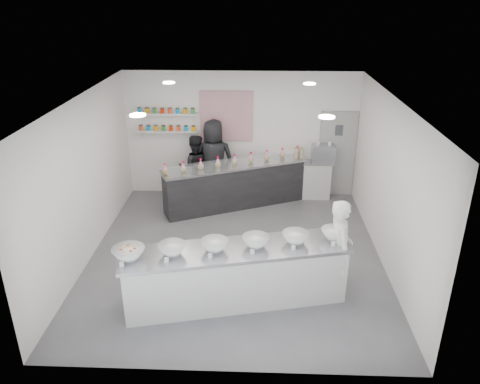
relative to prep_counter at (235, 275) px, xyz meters
name	(u,v)px	position (x,y,z in m)	size (l,w,h in m)	color
floor	(236,254)	(-0.07, 1.44, -0.49)	(6.00, 6.00, 0.00)	#515156
ceiling	(235,100)	(-0.07, 1.44, 2.51)	(6.00, 6.00, 0.00)	white
back_wall	(241,135)	(-0.07, 4.44, 1.01)	(5.50, 5.50, 0.00)	white
left_wall	(85,180)	(-2.82, 1.44, 1.01)	(6.00, 6.00, 0.00)	white
right_wall	(389,185)	(2.68, 1.44, 1.01)	(6.00, 6.00, 0.00)	white
back_door	(337,154)	(2.23, 4.41, 0.56)	(0.88, 0.04, 2.10)	#979794
pattern_panel	(226,116)	(-0.42, 4.41, 1.46)	(1.25, 0.03, 1.20)	#A2334E
jar_shelf_lower	(168,131)	(-1.82, 4.34, 1.11)	(1.45, 0.22, 0.04)	silver
jar_shelf_upper	(166,114)	(-1.82, 4.34, 1.53)	(1.45, 0.22, 0.04)	silver
preserve_jars	(167,120)	(-1.82, 4.32, 1.39)	(1.45, 0.10, 0.56)	#F3491D
downlight_0	(138,115)	(-1.47, 0.44, 2.49)	(0.24, 0.24, 0.02)	white
downlight_1	(327,117)	(1.33, 0.44, 2.49)	(0.24, 0.24, 0.02)	white
downlight_2	(169,83)	(-1.47, 3.04, 2.49)	(0.24, 0.24, 0.02)	white
downlight_3	(310,84)	(1.33, 3.04, 2.49)	(0.24, 0.24, 0.02)	white
prep_counter	(235,275)	(0.00, 0.00, 0.00)	(3.60, 0.82, 0.98)	#BABAB4
back_bar	(235,186)	(-0.19, 3.62, 0.03)	(3.33, 0.61, 1.03)	black
sneeze_guard	(239,163)	(-0.07, 3.35, 0.68)	(3.28, 0.01, 0.28)	white
espresso_ledge	(305,180)	(1.48, 4.22, -0.04)	(1.23, 0.39, 0.91)	#BABAB4
espresso_machine	(323,154)	(1.88, 4.22, 0.63)	(0.54, 0.38, 0.41)	#93969E
cup_stacks	(299,155)	(1.30, 4.22, 0.59)	(0.24, 0.24, 0.34)	#8F7059
prep_bowls	(235,244)	(0.00, 0.00, 0.58)	(3.69, 0.54, 0.17)	white
label_cards	(225,265)	(-0.12, -0.52, 0.53)	(3.31, 0.04, 0.07)	white
cookie_bags	(235,160)	(-0.19, 3.62, 0.67)	(3.33, 0.13, 0.25)	pink
woman_prep	(340,249)	(1.67, 0.27, 0.36)	(0.62, 0.41, 1.71)	white
staff_left	(195,168)	(-1.16, 4.04, 0.31)	(0.77, 0.60, 1.59)	black
staff_right	(214,160)	(-0.70, 4.04, 0.49)	(0.96, 0.62, 1.96)	black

